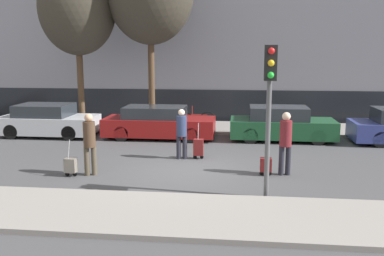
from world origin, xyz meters
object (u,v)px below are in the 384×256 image
parked_car_2 (281,124)px  bare_tree_near_crossing (77,8)px  pedestrian_center (182,131)px  traffic_light (270,91)px  parked_car_1 (159,123)px  pedestrian_right (286,139)px  parked_car_0 (48,121)px  trolley_left (71,165)px  trolley_right (266,165)px  pedestrian_left (89,140)px  parked_bicycle (196,119)px  trolley_center (198,147)px

parked_car_2 → bare_tree_near_crossing: bearing=170.4°
pedestrian_center → traffic_light: traffic_light is taller
parked_car_1 → pedestrian_right: 6.66m
parked_car_0 → trolley_left: bearing=-59.9°
trolley_right → traffic_light: size_ratio=0.29×
traffic_light → bare_tree_near_crossing: (-7.81, 8.57, 2.75)m
parked_car_0 → pedestrian_left: size_ratio=2.20×
parked_car_1 → pedestrian_center: (1.41, -3.29, 0.31)m
parked_car_0 → parked_bicycle: 6.41m
pedestrian_right → parked_car_1: bearing=121.4°
pedestrian_center → pedestrian_right: size_ratio=0.91×
pedestrian_center → trolley_center: bearing=179.9°
parked_car_2 → trolley_left: bearing=-137.8°
trolley_left → pedestrian_right: (6.04, 0.83, 0.72)m
parked_car_2 → bare_tree_near_crossing: size_ratio=0.56×
parked_car_2 → traffic_light: traffic_light is taller
parked_car_2 → pedestrian_center: bearing=-135.7°
pedestrian_center → bare_tree_near_crossing: bearing=-50.9°
parked_car_1 → pedestrian_right: bearing=-46.3°
parked_car_1 → parked_bicycle: 2.53m
parked_bicycle → parked_car_2: bearing=-28.9°
parked_car_1 → bare_tree_near_crossing: (-3.85, 1.63, 4.73)m
trolley_center → traffic_light: 4.78m
parked_car_1 → traffic_light: (3.96, -6.94, 1.98)m
parked_car_2 → pedestrian_left: bearing=-136.3°
parked_car_2 → bare_tree_near_crossing: 10.08m
parked_bicycle → bare_tree_near_crossing: bearing=-174.3°
pedestrian_left → parked_bicycle: pedestrian_left is taller
parked_car_0 → pedestrian_left: bearing=-55.2°
pedestrian_left → trolley_right: bearing=-13.5°
trolley_right → bare_tree_near_crossing: size_ratio=0.14×
trolley_left → bare_tree_near_crossing: (-2.40, 7.27, 5.04)m
parked_car_2 → traffic_light: size_ratio=1.13×
pedestrian_center → parked_bicycle: 5.46m
trolley_right → trolley_left: bearing=-172.6°
parked_car_2 → trolley_right: 5.16m
parked_car_1 → trolley_left: bearing=-104.4°
bare_tree_near_crossing → trolley_right: bearing=-39.7°
trolley_left → bare_tree_near_crossing: 9.17m
pedestrian_center → trolley_center: size_ratio=1.38×
parked_car_2 → trolley_right: (-0.88, -5.08, -0.33)m
trolley_left → pedestrian_right: 6.14m
pedestrian_right → traffic_light: (-0.63, -2.13, 1.56)m
pedestrian_right → bare_tree_near_crossing: (-8.44, 6.44, 4.31)m
pedestrian_center → parked_bicycle: size_ratio=0.93×
pedestrian_left → bare_tree_near_crossing: size_ratio=0.24×
pedestrian_right → bare_tree_near_crossing: size_ratio=0.25×
parked_car_2 → traffic_light: (-0.98, -7.09, 1.97)m
parked_bicycle → bare_tree_near_crossing: 7.11m
trolley_right → parked_bicycle: parked_bicycle is taller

